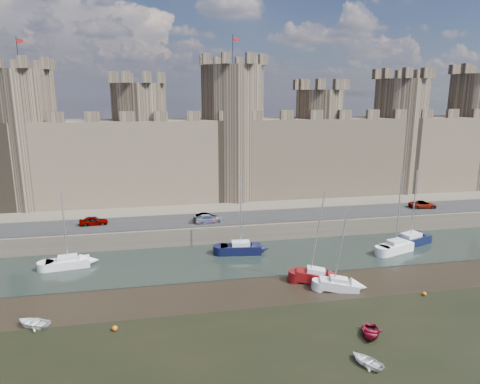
{
  "coord_description": "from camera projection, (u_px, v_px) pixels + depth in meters",
  "views": [
    {
      "loc": [
        -11.01,
        -26.85,
        20.81
      ],
      "look_at": [
        -1.7,
        22.0,
        9.36
      ],
      "focal_mm": 32.0,
      "sensor_mm": 36.0,
      "label": 1
    }
  ],
  "objects": [
    {
      "name": "castle",
      "position": [
        218.0,
        147.0,
        75.59
      ],
      "size": [
        108.5,
        11.0,
        29.0
      ],
      "color": "#42382B",
      "rests_on": "quay"
    },
    {
      "name": "quay",
      "position": [
        214.0,
        189.0,
        89.53
      ],
      "size": [
        160.0,
        60.0,
        2.5
      ],
      "primitive_type": "cube",
      "color": "#4C443A",
      "rests_on": "ground"
    },
    {
      "name": "sailboat_5",
      "position": [
        339.0,
        284.0,
        46.3
      ],
      "size": [
        4.53,
        2.71,
        9.16
      ],
      "rotation": [
        0.0,
        0.0,
        -0.27
      ],
      "color": "silver",
      "rests_on": "ground"
    },
    {
      "name": "water_channel",
      "position": [
        250.0,
        258.0,
        55.34
      ],
      "size": [
        160.0,
        12.0,
        0.08
      ],
      "primitive_type": "cube",
      "color": "black",
      "rests_on": "ground"
    },
    {
      "name": "buoy_3",
      "position": [
        424.0,
        294.0,
        45.09
      ],
      "size": [
        0.42,
        0.42,
        0.42
      ],
      "primitive_type": "sphere",
      "color": "orange",
      "rests_on": "ground"
    },
    {
      "name": "car_0",
      "position": [
        94.0,
        221.0,
        60.77
      ],
      "size": [
        3.94,
        1.75,
        1.32
      ],
      "primitive_type": "imported",
      "rotation": [
        0.0,
        0.0,
        1.62
      ],
      "color": "gray",
      "rests_on": "quay"
    },
    {
      "name": "car_1",
      "position": [
        206.0,
        217.0,
        62.81
      ],
      "size": [
        3.73,
        2.34,
        1.16
      ],
      "primitive_type": "imported",
      "rotation": [
        0.0,
        0.0,
        1.23
      ],
      "color": "gray",
      "rests_on": "quay"
    },
    {
      "name": "sailboat_4",
      "position": [
        316.0,
        276.0,
        48.23
      ],
      "size": [
        4.82,
        3.03,
        10.52
      ],
      "rotation": [
        0.0,
        0.0,
        -0.31
      ],
      "color": "maroon",
      "rests_on": "ground"
    },
    {
      "name": "sailboat_0",
      "position": [
        68.0,
        262.0,
        52.17
      ],
      "size": [
        5.25,
        2.68,
        9.37
      ],
      "rotation": [
        0.0,
        0.0,
        0.15
      ],
      "color": "silver",
      "rests_on": "ground"
    },
    {
      "name": "car_2",
      "position": [
        209.0,
        219.0,
        61.97
      ],
      "size": [
        4.4,
        2.21,
        1.23
      ],
      "primitive_type": "imported",
      "rotation": [
        0.0,
        0.0,
        1.69
      ],
      "color": "gray",
      "rests_on": "quay"
    },
    {
      "name": "dinghy_2",
      "position": [
        367.0,
        361.0,
        33.6
      ],
      "size": [
        2.98,
        3.34,
        0.57
      ],
      "primitive_type": "imported",
      "rotation": [
        1.57,
        0.0,
        3.6
      ],
      "color": "silver",
      "rests_on": "ground"
    },
    {
      "name": "sailboat_3",
      "position": [
        411.0,
        240.0,
        60.03
      ],
      "size": [
        6.54,
        4.28,
        10.7
      ],
      "rotation": [
        0.0,
        0.0,
        0.34
      ],
      "color": "black",
      "rests_on": "ground"
    },
    {
      "name": "dinghy_4",
      "position": [
        371.0,
        333.0,
        37.55
      ],
      "size": [
        3.38,
        3.8,
        0.65
      ],
      "primitive_type": "imported",
      "rotation": [
        1.57,
        0.0,
        5.84
      ],
      "color": "maroon",
      "rests_on": "ground"
    },
    {
      "name": "ground",
      "position": [
        316.0,
        375.0,
        32.38
      ],
      "size": [
        160.0,
        160.0,
        0.0
      ],
      "primitive_type": "plane",
      "color": "black",
      "rests_on": "ground"
    },
    {
      "name": "sailboat_2",
      "position": [
        396.0,
        247.0,
        57.21
      ],
      "size": [
        5.38,
        3.48,
        10.83
      ],
      "rotation": [
        0.0,
        0.0,
        0.33
      ],
      "color": "white",
      "rests_on": "ground"
    },
    {
      "name": "buoy_1",
      "position": [
        115.0,
        328.0,
        38.4
      ],
      "size": [
        0.49,
        0.49,
        0.49
      ],
      "primitive_type": "sphere",
      "color": "#EB600A",
      "rests_on": "ground"
    },
    {
      "name": "road",
      "position": [
        236.0,
        218.0,
        64.35
      ],
      "size": [
        160.0,
        7.0,
        0.1
      ],
      "primitive_type": "cube",
      "color": "black",
      "rests_on": "quay"
    },
    {
      "name": "sailboat_1",
      "position": [
        241.0,
        248.0,
        56.71
      ],
      "size": [
        5.5,
        2.67,
        10.62
      ],
      "rotation": [
        0.0,
        0.0,
        -0.12
      ],
      "color": "black",
      "rests_on": "ground"
    },
    {
      "name": "car_3",
      "position": [
        423.0,
        205.0,
        69.94
      ],
      "size": [
        4.67,
        2.72,
        1.22
      ],
      "primitive_type": "imported",
      "rotation": [
        0.0,
        0.0,
        1.4
      ],
      "color": "gray",
      "rests_on": "quay"
    },
    {
      "name": "dinghy_6",
      "position": [
        33.0,
        323.0,
        39.11
      ],
      "size": [
        3.77,
        3.34,
        0.65
      ],
      "primitive_type": "imported",
      "rotation": [
        1.57,
        0.0,
        4.27
      ],
      "color": "silver",
      "rests_on": "ground"
    }
  ]
}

